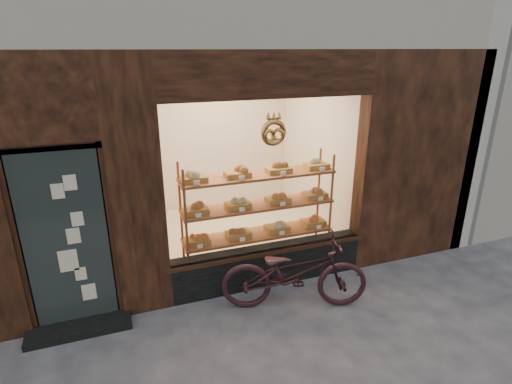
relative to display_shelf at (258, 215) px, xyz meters
name	(u,v)px	position (x,y,z in m)	size (l,w,h in m)	color
display_shelf	(258,215)	(0.00, 0.00, 0.00)	(2.20, 0.45, 1.70)	brown
bicycle	(295,273)	(0.10, -1.05, -0.38)	(0.64, 1.82, 0.96)	black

